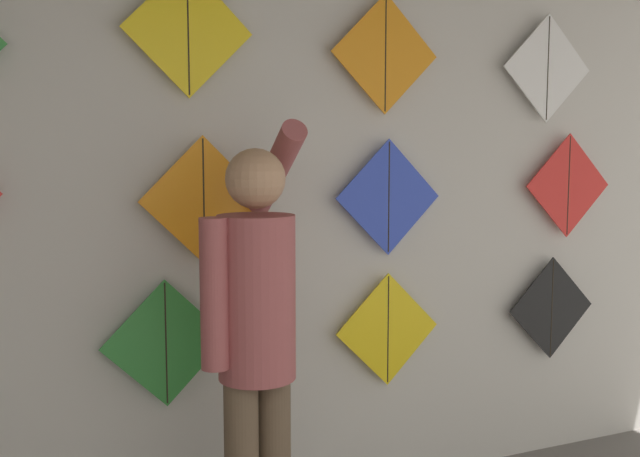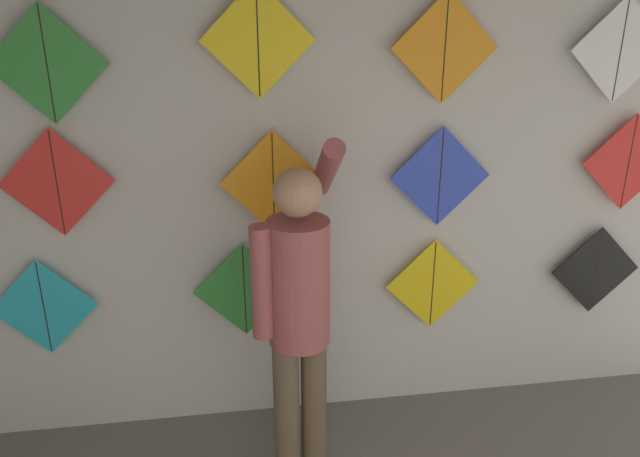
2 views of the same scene
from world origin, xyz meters
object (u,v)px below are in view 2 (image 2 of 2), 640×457
kite_2 (433,284)px  kite_11 (620,50)px  kite_0 (44,308)px  kite_3 (595,270)px  kite_7 (629,162)px  kite_8 (47,65)px  kite_10 (445,48)px  shopkeeper (299,304)px  kite_5 (273,183)px  kite_6 (440,177)px  kite_4 (57,183)px  kite_1 (244,290)px  kite_9 (258,40)px

kite_2 → kite_11: 1.58m
kite_0 → kite_3: 3.13m
kite_0 → kite_7: bearing=0.0°
kite_8 → kite_10: size_ratio=1.00×
shopkeeper → kite_7: size_ratio=3.22×
kite_2 → kite_5: kite_5 is taller
kite_8 → kite_0: bearing=180.0°
kite_2 → kite_10: size_ratio=1.00×
kite_2 → kite_0: bearing=180.0°
kite_10 → kite_8: bearing=180.0°
shopkeeper → kite_6: bearing=17.4°
kite_6 → kite_7: bearing=0.0°
kite_4 → kite_7: size_ratio=1.00×
kite_3 → kite_1: bearing=180.0°
kite_5 → kite_8: (-1.02, 0.00, 0.61)m
kite_3 → kite_9: size_ratio=1.00×
kite_2 → kite_9: bearing=180.0°
kite_3 → kite_0: bearing=180.0°
kite_6 → kite_8: bearing=180.0°
kite_0 → kite_4: (0.17, 0.00, 0.68)m
kite_1 → kite_10: size_ratio=1.00×
kite_0 → kite_9: 1.78m
shopkeeper → kite_5: bearing=84.2°
kite_0 → kite_4: kite_4 is taller
kite_4 → kite_9: bearing=0.0°
kite_3 → kite_8: bearing=180.0°
kite_7 → kite_6: bearing=180.0°
kite_0 → kite_8: bearing=0.0°
kite_11 → kite_6: bearing=180.0°
kite_7 → kite_10: 1.28m
kite_11 → kite_0: bearing=180.0°
kite_1 → kite_2: bearing=0.0°
kite_1 → kite_8: 1.48m
shopkeeper → kite_3: shopkeeper is taller
kite_5 → kite_10: bearing=0.0°
kite_11 → kite_10: bearing=180.0°
kite_8 → kite_10: (1.89, 0.00, 0.05)m
kite_1 → kite_3: bearing=0.0°
kite_9 → kite_10: kite_9 is taller
kite_1 → kite_6: size_ratio=1.00×
kite_4 → kite_8: size_ratio=1.00×
kite_4 → kite_7: kite_4 is taller
kite_4 → kite_9: kite_9 is taller
kite_1 → kite_7: bearing=0.0°
kite_1 → kite_11: (1.99, 0.00, 1.24)m
shopkeeper → kite_10: size_ratio=3.22×
kite_0 → kite_4: 0.70m
kite_1 → kite_10: 1.64m
kite_0 → kite_5: kite_5 is taller
kite_6 → kite_11: (0.92, 0.00, 0.64)m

